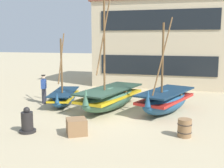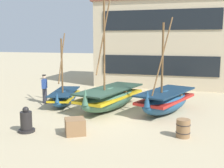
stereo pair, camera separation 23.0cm
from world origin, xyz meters
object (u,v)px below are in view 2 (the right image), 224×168
(fishing_boat_centre_large, at_px, (110,97))
(harbor_building_main, at_px, (164,43))
(fishing_boat_far_right, at_px, (165,100))
(cargo_crate, at_px, (75,126))
(fishing_boat_near_left, at_px, (65,97))
(wooden_barrel, at_px, (183,128))
(fisherman_by_hull, at_px, (45,89))
(capstan_winch, at_px, (26,122))

(fishing_boat_centre_large, height_order, harbor_building_main, harbor_building_main)
(fishing_boat_far_right, relative_size, harbor_building_main, 0.45)
(cargo_crate, bearing_deg, fishing_boat_far_right, 54.68)
(fishing_boat_near_left, bearing_deg, wooden_barrel, -28.44)
(fishing_boat_far_right, xyz_separation_m, fisherman_by_hull, (-6.98, 0.12, 0.21))
(cargo_crate, bearing_deg, fishing_boat_centre_large, 87.78)
(fishing_boat_far_right, bearing_deg, harbor_building_main, 96.81)
(wooden_barrel, distance_m, harbor_building_main, 13.94)
(fishing_boat_far_right, height_order, cargo_crate, fishing_boat_far_right)
(fishing_boat_near_left, bearing_deg, fishing_boat_centre_large, -5.36)
(fishing_boat_centre_large, relative_size, fishing_boat_far_right, 1.30)
(fisherman_by_hull, relative_size, wooden_barrel, 2.41)
(cargo_crate, xyz_separation_m, harbor_building_main, (1.90, 14.26, 3.14))
(fishing_boat_near_left, xyz_separation_m, cargo_crate, (2.65, -4.49, -0.14))
(fishing_boat_far_right, bearing_deg, fishing_boat_centre_large, -177.61)
(fishing_boat_centre_large, relative_size, cargo_crate, 8.33)
(fisherman_by_hull, distance_m, harbor_building_main, 11.68)
(fishing_boat_centre_large, distance_m, cargo_crate, 4.24)
(fishing_boat_far_right, relative_size, capstan_winch, 4.61)
(fisherman_by_hull, bearing_deg, wooden_barrel, -24.39)
(fishing_boat_centre_large, xyz_separation_m, cargo_crate, (-0.16, -4.23, -0.32))
(fisherman_by_hull, bearing_deg, fishing_boat_centre_large, -3.37)
(capstan_winch, relative_size, harbor_building_main, 0.10)
(fishing_boat_near_left, xyz_separation_m, fisherman_by_hull, (-1.25, -0.02, 0.38))
(fishing_boat_near_left, bearing_deg, fisherman_by_hull, -178.89)
(cargo_crate, bearing_deg, fisherman_by_hull, 131.14)
(fishing_boat_near_left, distance_m, cargo_crate, 5.21)
(harbor_building_main, bearing_deg, fishing_boat_near_left, -114.94)
(fishing_boat_far_right, xyz_separation_m, cargo_crate, (-3.08, -4.35, -0.31))
(wooden_barrel, height_order, harbor_building_main, harbor_building_main)
(fishing_boat_centre_large, height_order, fishing_boat_far_right, fishing_boat_centre_large)
(fishing_boat_near_left, distance_m, harbor_building_main, 11.18)
(fisherman_by_hull, height_order, cargo_crate, fisherman_by_hull)
(cargo_crate, bearing_deg, wooden_barrel, 11.69)
(fishing_boat_near_left, distance_m, fisherman_by_hull, 1.31)
(fishing_boat_centre_large, xyz_separation_m, fishing_boat_far_right, (2.92, 0.12, -0.01))
(fisherman_by_hull, relative_size, capstan_winch, 1.62)
(fishing_boat_centre_large, xyz_separation_m, harbor_building_main, (1.73, 10.03, 2.82))
(harbor_building_main, bearing_deg, cargo_crate, -97.58)
(fishing_boat_far_right, bearing_deg, cargo_crate, -125.32)
(fishing_boat_centre_large, xyz_separation_m, fisherman_by_hull, (-4.06, 0.24, 0.20))
(wooden_barrel, relative_size, harbor_building_main, 0.07)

